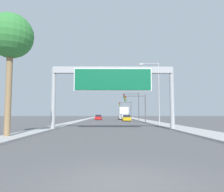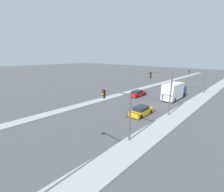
% 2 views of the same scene
% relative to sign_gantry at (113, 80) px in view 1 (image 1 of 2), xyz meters
% --- Properties ---
extents(ground_plane, '(300.00, 300.00, 0.00)m').
position_rel_sign_gantry_xyz_m(ground_plane, '(0.00, -17.88, -5.37)').
color(ground_plane, '#515154').
extents(sidewalk_right, '(3.00, 120.00, 0.15)m').
position_rel_sign_gantry_xyz_m(sidewalk_right, '(7.75, 42.12, -5.29)').
color(sidewalk_right, '#A9A9A9').
rests_on(sidewalk_right, ground).
extents(median_strip_left, '(2.00, 120.00, 0.15)m').
position_rel_sign_gantry_xyz_m(median_strip_left, '(-7.25, 42.12, -5.29)').
color(median_strip_left, '#A9A9A9').
rests_on(median_strip_left, ground).
extents(sign_gantry, '(13.38, 0.73, 6.84)m').
position_rel_sign_gantry_xyz_m(sign_gantry, '(0.00, 0.00, 0.00)').
color(sign_gantry, '#9EA0A5').
rests_on(sign_gantry, ground).
extents(car_far_center, '(1.73, 4.63, 1.42)m').
position_rel_sign_gantry_xyz_m(car_far_center, '(-3.50, 36.66, -4.70)').
color(car_far_center, red).
rests_on(car_far_center, ground).
extents(car_near_center, '(1.81, 4.55, 1.43)m').
position_rel_sign_gantry_xyz_m(car_near_center, '(3.50, 27.51, -4.69)').
color(car_near_center, gold).
rests_on(car_near_center, ground).
extents(truck_box_primary, '(2.46, 7.91, 3.54)m').
position_rel_sign_gantry_xyz_m(truck_box_primary, '(3.50, 39.90, -3.58)').
color(truck_box_primary, navy).
rests_on(truck_box_primary, ground).
extents(traffic_light_near_intersection, '(4.45, 0.32, 5.56)m').
position_rel_sign_gantry_xyz_m(traffic_light_near_intersection, '(5.26, 20.11, -1.58)').
color(traffic_light_near_intersection, '#4C4C4F').
rests_on(traffic_light_near_intersection, ground).
extents(traffic_light_mid_block, '(4.06, 0.32, 6.90)m').
position_rel_sign_gantry_xyz_m(traffic_light_mid_block, '(5.56, 30.11, -0.79)').
color(traffic_light_mid_block, '#4C4C4F').
rests_on(traffic_light_mid_block, ground).
extents(traffic_light_far_intersection, '(4.32, 0.32, 5.78)m').
position_rel_sign_gantry_xyz_m(traffic_light_far_intersection, '(5.34, 50.11, -1.46)').
color(traffic_light_far_intersection, '#4C4C4F').
rests_on(traffic_light_far_intersection, ground).
extents(palm_tree_foreground, '(3.29, 3.29, 9.11)m').
position_rel_sign_gantry_xyz_m(palm_tree_foreground, '(-7.61, -7.82, 1.95)').
color(palm_tree_foreground, '#8C704C').
rests_on(palm_tree_foreground, ground).
extents(street_lamp_right, '(2.99, 0.28, 9.27)m').
position_rel_sign_gantry_xyz_m(street_lamp_right, '(6.48, 8.21, 0.11)').
color(street_lamp_right, '#9EA0A5').
rests_on(street_lamp_right, ground).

